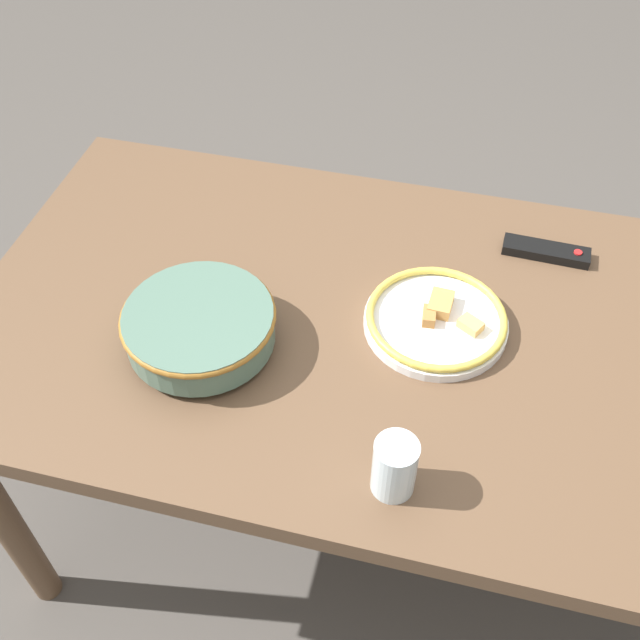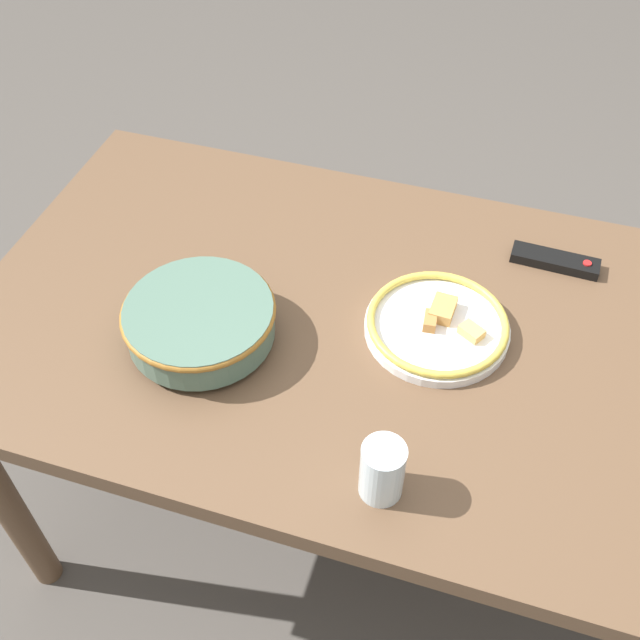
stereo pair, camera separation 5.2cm
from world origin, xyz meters
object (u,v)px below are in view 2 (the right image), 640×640
object	(u,v)px
noodle_bowl	(200,321)
tv_remote	(555,261)
food_plate	(437,325)
drinking_glass	(382,470)

from	to	relation	value
noodle_bowl	tv_remote	bearing A→B (deg)	33.38
food_plate	tv_remote	xyz separation A→B (m)	(0.18, 0.24, -0.01)
food_plate	noodle_bowl	bearing A→B (deg)	-160.36
noodle_bowl	food_plate	bearing A→B (deg)	19.64
tv_remote	drinking_glass	xyz separation A→B (m)	(-0.20, -0.57, 0.04)
noodle_bowl	drinking_glass	xyz separation A→B (m)	(0.37, -0.19, 0.01)
tv_remote	food_plate	bearing A→B (deg)	-35.36
food_plate	drinking_glass	size ratio (longest dim) A/B	2.45
food_plate	tv_remote	world-z (taller)	food_plate
noodle_bowl	tv_remote	distance (m)	0.68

